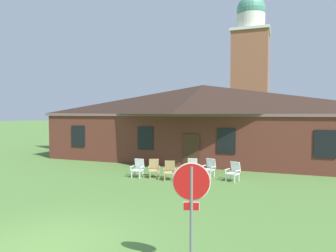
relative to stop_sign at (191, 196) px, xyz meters
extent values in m
plane|color=#517A38|center=(-3.86, -0.11, -1.69)|extent=(200.00, 200.00, 0.00)
cube|color=brown|center=(-3.86, 16.99, -0.09)|extent=(21.10, 10.00, 3.20)
cube|color=#795B55|center=(-3.86, 16.99, 1.59)|extent=(21.52, 10.20, 0.16)
pyramid|color=black|center=(-3.86, 16.99, 2.78)|extent=(21.94, 10.40, 2.22)
cube|color=black|center=(-11.77, 11.96, 0.07)|extent=(1.10, 0.06, 1.50)
cube|color=black|center=(-6.50, 11.96, 0.07)|extent=(1.10, 0.06, 1.50)
cube|color=black|center=(-1.22, 11.96, 0.07)|extent=(1.10, 0.06, 1.50)
cube|color=black|center=(4.05, 11.96, 0.07)|extent=(1.10, 0.06, 1.50)
cube|color=#422819|center=(-3.39, 11.96, -0.64)|extent=(1.10, 0.06, 2.10)
cube|color=#93563D|center=(-2.13, 37.73, 5.52)|extent=(4.80, 4.80, 14.42)
cube|color=silver|center=(-2.13, 37.73, 12.92)|extent=(5.18, 5.18, 0.36)
cylinder|color=silver|center=(-2.13, 37.73, 14.20)|extent=(3.80, 3.80, 2.20)
sphere|color=#4C8E7A|center=(-2.13, 37.73, 15.97)|extent=(3.88, 3.88, 3.88)
cylinder|color=slate|center=(0.00, 0.00, -0.53)|extent=(0.07, 0.07, 2.31)
cylinder|color=white|center=(0.00, 0.01, 0.30)|extent=(0.78, 0.23, 0.81)
cylinder|color=#B71414|center=(0.00, -0.01, 0.30)|extent=(0.74, 0.22, 0.76)
cube|color=#B71414|center=(0.00, 0.00, -0.22)|extent=(0.31, 0.11, 0.16)
cube|color=white|center=(0.00, 0.01, -0.22)|extent=(0.33, 0.11, 0.18)
cube|color=white|center=(-5.06, 8.07, -1.51)|extent=(0.05, 0.05, 0.36)
cube|color=white|center=(-5.52, 8.05, -1.51)|extent=(0.05, 0.05, 0.36)
cube|color=white|center=(-5.08, 8.51, -1.51)|extent=(0.05, 0.05, 0.36)
cube|color=white|center=(-5.54, 8.49, -1.51)|extent=(0.05, 0.05, 0.36)
cube|color=white|center=(-5.30, 8.28, -1.30)|extent=(0.56, 0.54, 0.05)
cube|color=white|center=(-5.32, 8.59, -1.00)|extent=(0.52, 0.21, 0.54)
cube|color=white|center=(-5.01, 8.27, -1.11)|extent=(0.08, 0.47, 0.03)
cube|color=white|center=(-5.01, 8.11, -1.22)|extent=(0.04, 0.04, 0.22)
cube|color=white|center=(-5.59, 8.25, -1.11)|extent=(0.08, 0.47, 0.03)
cube|color=white|center=(-5.59, 8.09, -1.22)|extent=(0.04, 0.04, 0.22)
cube|color=tan|center=(-4.13, 8.42, -1.51)|extent=(0.07, 0.07, 0.36)
cube|color=tan|center=(-4.54, 8.22, -1.51)|extent=(0.07, 0.07, 0.36)
cube|color=tan|center=(-4.32, 8.82, -1.51)|extent=(0.07, 0.07, 0.36)
cube|color=tan|center=(-4.73, 8.62, -1.51)|extent=(0.07, 0.07, 0.36)
cube|color=tan|center=(-4.43, 8.52, -1.30)|extent=(0.71, 0.70, 0.05)
cube|color=tan|center=(-4.57, 8.80, -1.00)|extent=(0.54, 0.39, 0.54)
cube|color=tan|center=(-4.16, 8.63, -1.11)|extent=(0.26, 0.45, 0.03)
cube|color=tan|center=(-4.09, 8.48, -1.22)|extent=(0.05, 0.05, 0.22)
cube|color=tan|center=(-4.68, 8.38, -1.11)|extent=(0.26, 0.45, 0.03)
cube|color=tan|center=(-4.61, 8.23, -1.22)|extent=(0.05, 0.05, 0.22)
cube|color=tan|center=(-3.18, 8.10, -1.51)|extent=(0.06, 0.06, 0.36)
cube|color=tan|center=(-3.62, 7.97, -1.51)|extent=(0.06, 0.06, 0.36)
cube|color=tan|center=(-3.31, 8.52, -1.51)|extent=(0.06, 0.06, 0.36)
cube|color=tan|center=(-3.75, 8.39, -1.51)|extent=(0.06, 0.06, 0.36)
cube|color=tan|center=(-3.47, 8.24, -1.30)|extent=(0.67, 0.65, 0.05)
cube|color=tan|center=(-3.56, 8.54, -1.00)|extent=(0.55, 0.33, 0.54)
cube|color=tan|center=(-3.18, 8.31, -1.11)|extent=(0.19, 0.47, 0.03)
cube|color=tan|center=(-3.14, 8.15, -1.22)|extent=(0.05, 0.05, 0.22)
cube|color=tan|center=(-3.74, 8.14, -1.11)|extent=(0.19, 0.47, 0.03)
cube|color=tan|center=(-3.69, 7.99, -1.22)|extent=(0.05, 0.05, 0.22)
cube|color=silver|center=(-2.36, 9.22, -1.51)|extent=(0.06, 0.06, 0.36)
cube|color=silver|center=(-2.82, 9.15, -1.51)|extent=(0.06, 0.06, 0.36)
cube|color=silver|center=(-2.42, 9.65, -1.51)|extent=(0.06, 0.06, 0.36)
cube|color=silver|center=(-2.88, 9.59, -1.51)|extent=(0.06, 0.06, 0.36)
cube|color=silver|center=(-2.62, 9.40, -1.30)|extent=(0.61, 0.59, 0.05)
cube|color=silver|center=(-2.66, 9.71, -1.00)|extent=(0.53, 0.26, 0.54)
cube|color=silver|center=(-2.33, 9.42, -1.11)|extent=(0.12, 0.47, 0.03)
cube|color=silver|center=(-2.31, 9.26, -1.22)|extent=(0.05, 0.05, 0.22)
cube|color=silver|center=(-2.90, 9.34, -1.11)|extent=(0.12, 0.47, 0.03)
cube|color=silver|center=(-2.88, 9.18, -1.22)|extent=(0.05, 0.05, 0.22)
cube|color=white|center=(-1.62, 9.42, -1.51)|extent=(0.06, 0.06, 0.36)
cube|color=white|center=(-2.07, 9.54, -1.51)|extent=(0.06, 0.06, 0.36)
cube|color=white|center=(-1.51, 9.84, -1.51)|extent=(0.06, 0.06, 0.36)
cube|color=white|center=(-1.95, 9.96, -1.51)|extent=(0.06, 0.06, 0.36)
cube|color=white|center=(-1.79, 9.69, -1.30)|extent=(0.66, 0.64, 0.05)
cube|color=white|center=(-1.70, 9.99, -1.00)|extent=(0.55, 0.32, 0.54)
cube|color=white|center=(-1.51, 9.59, -1.11)|extent=(0.18, 0.47, 0.03)
cube|color=white|center=(-1.55, 9.44, -1.22)|extent=(0.05, 0.05, 0.22)
cube|color=white|center=(-2.07, 9.75, -1.11)|extent=(0.18, 0.47, 0.03)
cube|color=white|center=(-2.11, 9.59, -1.22)|extent=(0.05, 0.05, 0.22)
cube|color=white|center=(-0.30, 8.80, -1.51)|extent=(0.06, 0.06, 0.36)
cube|color=white|center=(-0.73, 8.96, -1.51)|extent=(0.06, 0.06, 0.36)
cube|color=white|center=(-0.14, 9.21, -1.51)|extent=(0.06, 0.06, 0.36)
cube|color=white|center=(-0.56, 9.38, -1.51)|extent=(0.06, 0.06, 0.36)
cube|color=white|center=(-0.43, 9.09, -1.30)|extent=(0.69, 0.68, 0.05)
cube|color=white|center=(-0.32, 9.38, -1.00)|extent=(0.55, 0.37, 0.54)
cube|color=white|center=(-0.17, 8.96, -1.11)|extent=(0.23, 0.46, 0.03)
cube|color=white|center=(-0.23, 8.81, -1.22)|extent=(0.05, 0.05, 0.22)
cube|color=white|center=(-0.71, 9.17, -1.11)|extent=(0.23, 0.46, 0.03)
cube|color=white|center=(-0.77, 9.02, -1.22)|extent=(0.05, 0.05, 0.22)
camera|label=1|loc=(1.69, -6.01, 1.75)|focal=32.23mm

